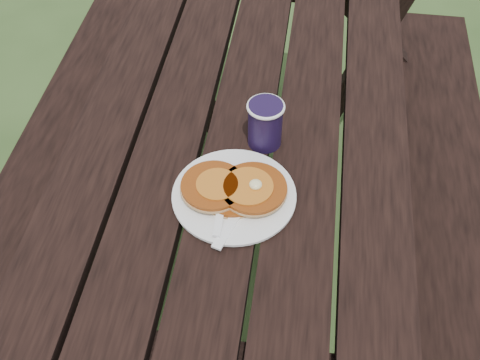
# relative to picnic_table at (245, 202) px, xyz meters

# --- Properties ---
(ground) EXTENTS (60.00, 60.00, 0.00)m
(ground) POSITION_rel_picnic_table_xyz_m (0.00, 0.00, -0.37)
(ground) COLOR #2D431C
(ground) RESTS_ON ground
(picnic_table) EXTENTS (1.36, 1.80, 0.75)m
(picnic_table) POSITION_rel_picnic_table_xyz_m (0.00, 0.00, 0.00)
(picnic_table) COLOR black
(picnic_table) RESTS_ON ground
(plate) EXTENTS (0.30, 0.30, 0.01)m
(plate) POSITION_rel_picnic_table_xyz_m (0.02, -0.30, 0.39)
(plate) COLOR white
(plate) RESTS_ON picnic_table
(pancake_stack) EXTENTS (0.21, 0.14, 0.04)m
(pancake_stack) POSITION_rel_picnic_table_xyz_m (0.02, -0.30, 0.41)
(pancake_stack) COLOR #903F10
(pancake_stack) RESTS_ON plate
(knife) EXTENTS (0.07, 0.18, 0.00)m
(knife) POSITION_rel_picnic_table_xyz_m (0.03, -0.35, 0.39)
(knife) COLOR white
(knife) RESTS_ON plate
(fork) EXTENTS (0.04, 0.16, 0.01)m
(fork) POSITION_rel_picnic_table_xyz_m (-0.00, -0.36, 0.40)
(fork) COLOR white
(fork) RESTS_ON plate
(coffee_cup) EXTENTS (0.08, 0.08, 0.11)m
(coffee_cup) POSITION_rel_picnic_table_xyz_m (0.06, -0.13, 0.44)
(coffee_cup) COLOR black
(coffee_cup) RESTS_ON picnic_table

